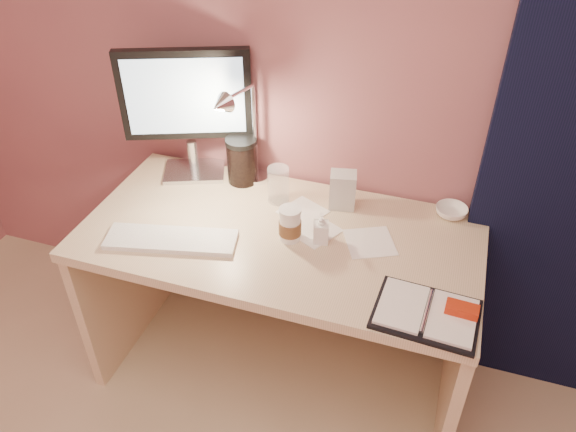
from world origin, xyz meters
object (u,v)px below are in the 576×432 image
(clear_cup, at_px, (278,185))
(monitor, at_px, (186,103))
(bowl, at_px, (451,212))
(desk_lamp, at_px, (252,132))
(lotion_bottle, at_px, (321,228))
(product_box, at_px, (343,190))
(desk, at_px, (286,267))
(planner, at_px, (429,313))
(coffee_cup, at_px, (290,225))
(keyboard, at_px, (171,240))
(dark_jar, at_px, (242,162))

(clear_cup, bearing_deg, monitor, 169.21)
(monitor, relative_size, bowl, 4.50)
(monitor, height_order, desk_lamp, monitor)
(lotion_bottle, height_order, product_box, product_box)
(desk, relative_size, monitor, 2.69)
(planner, distance_m, lotion_bottle, 0.46)
(monitor, relative_size, coffee_cup, 4.12)
(keyboard, height_order, planner, planner)
(planner, height_order, clear_cup, clear_cup)
(clear_cup, distance_m, desk_lamp, 0.22)
(keyboard, xyz_separation_m, lotion_bottle, (0.49, 0.16, 0.05))
(monitor, xyz_separation_m, lotion_bottle, (0.61, -0.26, -0.25))
(clear_cup, distance_m, dark_jar, 0.20)
(desk_lamp, bearing_deg, monitor, -174.88)
(monitor, distance_m, coffee_cup, 0.63)
(lotion_bottle, distance_m, dark_jar, 0.48)
(planner, height_order, lotion_bottle, lotion_bottle)
(clear_cup, height_order, dark_jar, dark_jar)
(keyboard, bearing_deg, bowl, 13.72)
(desk, xyz_separation_m, planner, (0.55, -0.31, 0.24))
(keyboard, relative_size, clear_cup, 3.17)
(keyboard, bearing_deg, lotion_bottle, 5.43)
(monitor, distance_m, planner, 1.16)
(clear_cup, bearing_deg, bowl, 9.46)
(desk, bearing_deg, clear_cup, 121.05)
(dark_jar, distance_m, product_box, 0.42)
(monitor, height_order, coffee_cup, monitor)
(keyboard, bearing_deg, desk_lamp, 51.66)
(coffee_cup, height_order, dark_jar, dark_jar)
(desk, height_order, dark_jar, dark_jar)
(desk, xyz_separation_m, dark_jar, (-0.25, 0.20, 0.31))
(bowl, bearing_deg, desk, -158.79)
(coffee_cup, relative_size, product_box, 0.89)
(coffee_cup, bearing_deg, desk_lamp, 134.67)
(monitor, distance_m, clear_cup, 0.46)
(desk, distance_m, planner, 0.67)
(desk_lamp, bearing_deg, dark_jar, 153.76)
(dark_jar, xyz_separation_m, product_box, (0.42, -0.05, -0.01))
(planner, xyz_separation_m, bowl, (0.01, 0.53, 0.01))
(clear_cup, height_order, lotion_bottle, clear_cup)
(lotion_bottle, relative_size, dark_jar, 0.68)
(keyboard, distance_m, lotion_bottle, 0.52)
(keyboard, relative_size, coffee_cup, 3.54)
(desk, relative_size, product_box, 9.87)
(desk, height_order, desk_lamp, desk_lamp)
(planner, xyz_separation_m, dark_jar, (-0.80, 0.51, 0.07))
(monitor, bearing_deg, coffee_cup, -50.80)
(keyboard, xyz_separation_m, dark_jar, (0.09, 0.44, 0.07))
(coffee_cup, height_order, bowl, coffee_cup)
(keyboard, distance_m, desk_lamp, 0.48)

